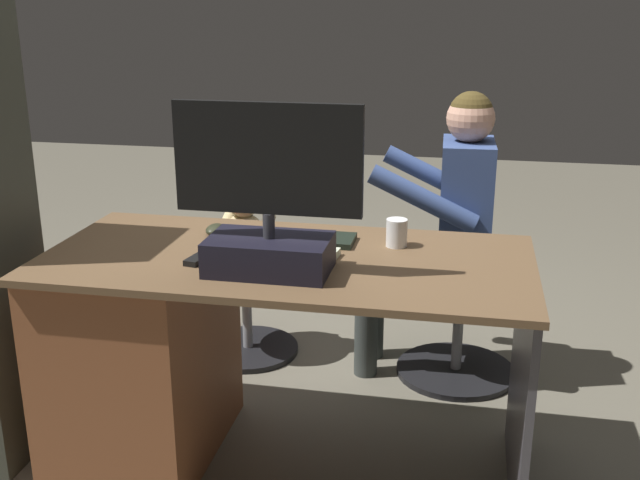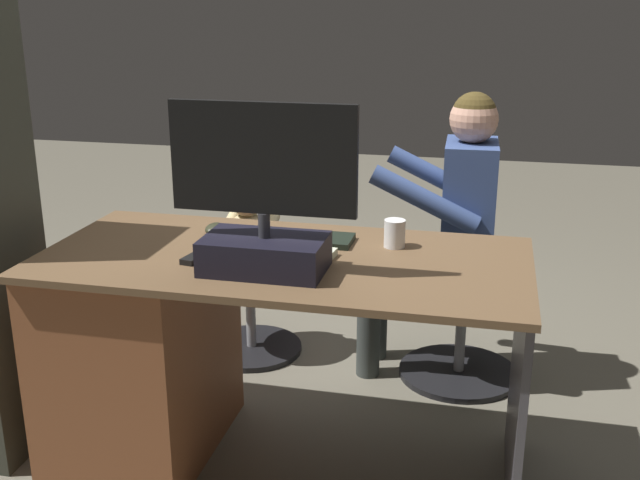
# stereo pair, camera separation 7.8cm
# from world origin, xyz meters

# --- Properties ---
(ground_plane) EXTENTS (10.00, 10.00, 0.00)m
(ground_plane) POSITION_xyz_m (0.00, 0.00, 0.00)
(ground_plane) COLOR #676152
(desk) EXTENTS (1.55, 0.74, 0.76)m
(desk) POSITION_xyz_m (0.42, 0.39, 0.40)
(desk) COLOR brown
(desk) RESTS_ON ground_plane
(monitor) EXTENTS (0.55, 0.22, 0.50)m
(monitor) POSITION_xyz_m (0.02, 0.53, 0.92)
(monitor) COLOR black
(monitor) RESTS_ON desk
(keyboard) EXTENTS (0.42, 0.14, 0.02)m
(keyboard) POSITION_xyz_m (0.02, 0.23, 0.77)
(keyboard) COLOR black
(keyboard) RESTS_ON desk
(computer_mouse) EXTENTS (0.06, 0.10, 0.04)m
(computer_mouse) POSITION_xyz_m (0.29, 0.21, 0.78)
(computer_mouse) COLOR #2C2F1E
(computer_mouse) RESTS_ON desk
(cup) EXTENTS (0.07, 0.07, 0.09)m
(cup) POSITION_xyz_m (-0.33, 0.22, 0.81)
(cup) COLOR white
(cup) RESTS_ON desk
(tv_remote) EXTENTS (0.07, 0.16, 0.02)m
(tv_remote) POSITION_xyz_m (0.25, 0.47, 0.77)
(tv_remote) COLOR black
(tv_remote) RESTS_ON desk
(notebook_binder) EXTENTS (0.25, 0.32, 0.02)m
(notebook_binder) POSITION_xyz_m (-0.04, 0.48, 0.77)
(notebook_binder) COLOR beige
(notebook_binder) RESTS_ON desk
(office_chair_teddy) EXTENTS (0.46, 0.46, 0.46)m
(office_chair_teddy) POSITION_xyz_m (0.39, -0.43, 0.26)
(office_chair_teddy) COLOR black
(office_chair_teddy) RESTS_ON ground_plane
(teddy_bear) EXTENTS (0.23, 0.24, 0.33)m
(teddy_bear) POSITION_xyz_m (0.39, -0.44, 0.61)
(teddy_bear) COLOR #D4BD86
(teddy_bear) RESTS_ON office_chair_teddy
(visitor_chair) EXTENTS (0.50, 0.50, 0.46)m
(visitor_chair) POSITION_xyz_m (-0.55, -0.39, 0.25)
(visitor_chair) COLOR black
(visitor_chair) RESTS_ON ground_plane
(person) EXTENTS (0.53, 0.49, 1.20)m
(person) POSITION_xyz_m (-0.46, -0.40, 0.70)
(person) COLOR #384D82
(person) RESTS_ON ground_plane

